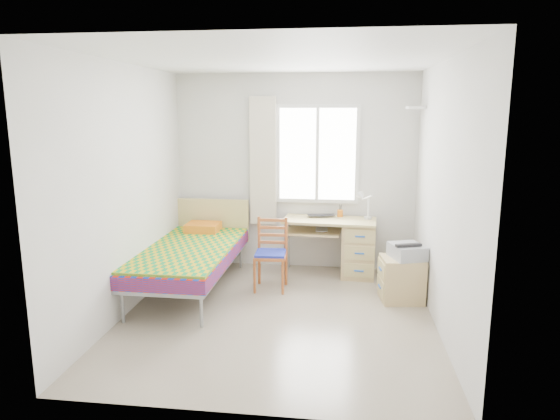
% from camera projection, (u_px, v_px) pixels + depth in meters
% --- Properties ---
extents(floor, '(3.50, 3.50, 0.00)m').
position_uv_depth(floor, '(278.00, 316.00, 5.24)').
color(floor, '#BCAD93').
rests_on(floor, ground).
extents(ceiling, '(3.50, 3.50, 0.00)m').
position_uv_depth(ceiling, '(278.00, 59.00, 4.73)').
color(ceiling, white).
rests_on(ceiling, wall_back).
extents(wall_back, '(3.20, 0.00, 3.20)m').
position_uv_depth(wall_back, '(295.00, 173.00, 6.69)').
color(wall_back, silver).
rests_on(wall_back, ground).
extents(wall_left, '(0.00, 3.50, 3.50)m').
position_uv_depth(wall_left, '(126.00, 191.00, 5.18)').
color(wall_left, silver).
rests_on(wall_left, ground).
extents(wall_right, '(0.00, 3.50, 3.50)m').
position_uv_depth(wall_right, '(443.00, 197.00, 4.79)').
color(wall_right, silver).
rests_on(wall_right, ground).
extents(window, '(1.10, 0.04, 1.30)m').
position_uv_depth(window, '(317.00, 154.00, 6.58)').
color(window, white).
rests_on(window, wall_back).
extents(curtain, '(0.35, 0.05, 1.70)m').
position_uv_depth(curtain, '(263.00, 161.00, 6.64)').
color(curtain, beige).
rests_on(curtain, wall_back).
extents(floating_shelf, '(0.20, 0.32, 0.03)m').
position_uv_depth(floating_shelf, '(416.00, 108.00, 6.00)').
color(floating_shelf, white).
rests_on(floating_shelf, wall_right).
extents(bed, '(1.02, 2.16, 0.93)m').
position_uv_depth(bed, '(191.00, 253.00, 5.94)').
color(bed, '#93979B').
rests_on(bed, floor).
extents(desk, '(1.22, 0.62, 0.74)m').
position_uv_depth(desk, '(353.00, 245.00, 6.46)').
color(desk, tan).
rests_on(desk, floor).
extents(chair, '(0.39, 0.39, 0.86)m').
position_uv_depth(chair, '(272.00, 249.00, 5.98)').
color(chair, '#A93C20').
rests_on(chair, floor).
extents(cabinet, '(0.51, 0.46, 0.50)m').
position_uv_depth(cabinet, '(401.00, 279.00, 5.62)').
color(cabinet, tan).
rests_on(cabinet, floor).
extents(printer, '(0.44, 0.47, 0.17)m').
position_uv_depth(printer, '(407.00, 251.00, 5.55)').
color(printer, '#A7ABAF').
rests_on(printer, cabinet).
extents(laptop, '(0.40, 0.30, 0.03)m').
position_uv_depth(laptop, '(322.00, 217.00, 6.52)').
color(laptop, black).
rests_on(laptop, desk).
extents(pen_cup, '(0.08, 0.08, 0.09)m').
position_uv_depth(pen_cup, '(340.00, 213.00, 6.57)').
color(pen_cup, orange).
rests_on(pen_cup, desk).
extents(task_lamp, '(0.22, 0.31, 0.38)m').
position_uv_depth(task_lamp, '(364.00, 202.00, 6.29)').
color(task_lamp, white).
rests_on(task_lamp, desk).
extents(book, '(0.16, 0.22, 0.02)m').
position_uv_depth(book, '(316.00, 230.00, 6.51)').
color(book, gray).
rests_on(book, desk).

